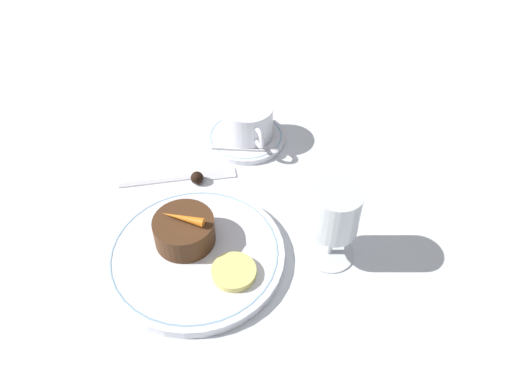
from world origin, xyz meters
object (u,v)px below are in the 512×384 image
(dinner_plate, at_px, (195,254))
(dessert_cake, at_px, (184,231))
(coffee_cup, at_px, (248,121))
(wine_glass, at_px, (335,216))
(fork, at_px, (191,177))

(dinner_plate, relative_size, dessert_cake, 2.93)
(coffee_cup, relative_size, wine_glass, 0.94)
(dinner_plate, bearing_deg, dessert_cake, -166.37)
(dinner_plate, height_order, dessert_cake, dessert_cake)
(wine_glass, xyz_separation_m, dessert_cake, (-0.08, -0.18, -0.04))
(coffee_cup, bearing_deg, wine_glass, 3.70)
(dinner_plate, xyz_separation_m, fork, (-0.16, 0.04, -0.01))
(fork, distance_m, dessert_cake, 0.14)
(coffee_cup, xyz_separation_m, dessert_cake, (0.19, -0.16, -0.01))
(fork, bearing_deg, dinner_plate, -13.78)
(coffee_cup, height_order, wine_glass, wine_glass)
(coffee_cup, bearing_deg, dessert_cake, -40.55)
(coffee_cup, height_order, dessert_cake, coffee_cup)
(fork, height_order, dessert_cake, dessert_cake)
(wine_glass, xyz_separation_m, fork, (-0.21, -0.13, -0.07))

